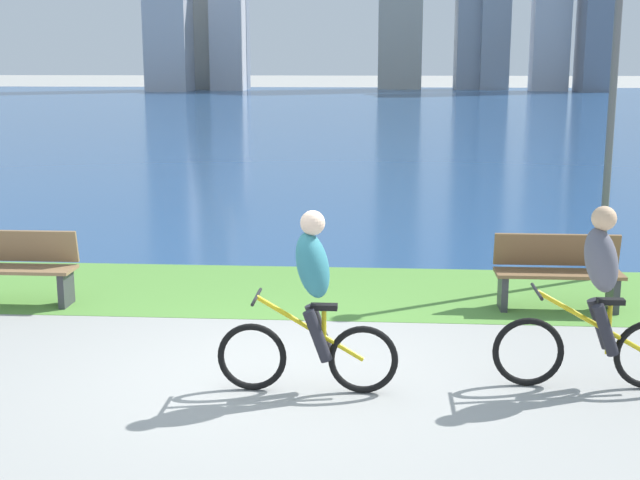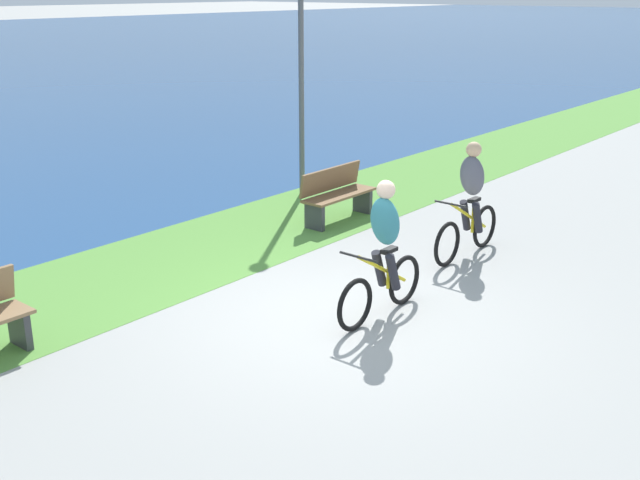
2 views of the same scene
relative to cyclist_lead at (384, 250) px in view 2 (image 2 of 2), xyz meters
The scene contains 6 objects.
ground_plane 1.00m from the cyclist_lead, 136.42° to the left, with size 300.00×300.00×0.00m, color #9E9E99.
grass_strip_bayside 3.60m from the cyclist_lead, 96.55° to the left, with size 120.00×2.62×0.01m, color #59933D.
cyclist_lead is the anchor object (origin of this frame).
cyclist_trailing 2.58m from the cyclist_lead, ahead, with size 1.75×0.52×1.69m.
bench_near_path 3.99m from the cyclist_lead, 46.45° to the left, with size 1.50×0.47×0.90m.
lamppost_tall 6.04m from the cyclist_lead, 50.65° to the left, with size 0.28×0.28×4.15m.
Camera 2 is at (-6.54, -5.18, 3.76)m, focal length 42.64 mm.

